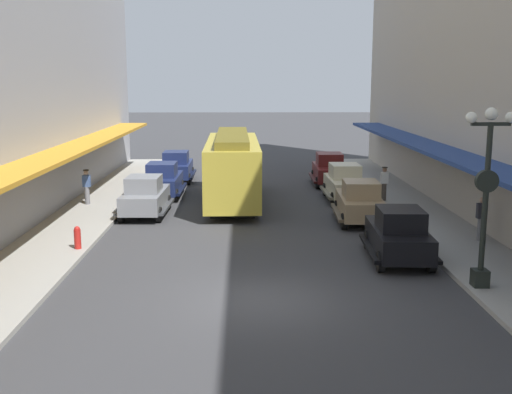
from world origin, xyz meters
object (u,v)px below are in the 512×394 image
at_px(pedestrian_3, 87,186).
at_px(parked_car_2, 145,195).
at_px(pedestrian_0, 384,183).
at_px(parked_car_6, 345,182).
at_px(parked_car_3, 330,169).
at_px(fire_hydrant, 77,237).
at_px(pedestrian_2, 481,218).
at_px(parked_car_5, 176,166).
at_px(lamp_post_with_clock, 486,190).
at_px(parked_car_0, 360,201).
at_px(parked_car_1, 163,179).
at_px(streetcar, 233,165).
at_px(parked_car_4, 399,233).

bearing_deg(pedestrian_3, parked_car_2, -32.62).
distance_m(pedestrian_0, pedestrian_3, 14.52).
distance_m(parked_car_6, pedestrian_3, 12.77).
bearing_deg(parked_car_2, parked_car_3, 40.86).
distance_m(parked_car_6, fire_hydrant, 14.53).
xyz_separation_m(fire_hydrant, pedestrian_2, (14.72, 0.86, 0.43)).
distance_m(parked_car_3, fire_hydrant, 17.90).
relative_size(parked_car_5, fire_hydrant, 5.21).
distance_m(parked_car_5, lamp_post_with_clock, 22.84).
relative_size(parked_car_0, parked_car_6, 1.01).
height_order(parked_car_3, parked_car_6, same).
bearing_deg(parked_car_2, parked_car_1, 87.19).
bearing_deg(parked_car_2, lamp_post_with_clock, -42.47).
height_order(parked_car_0, streetcar, streetcar).
bearing_deg(parked_car_4, lamp_post_with_clock, -62.81).
bearing_deg(fire_hydrant, parked_car_2, 76.43).
xyz_separation_m(parked_car_2, parked_car_5, (0.38, 9.62, 0.00)).
height_order(parked_car_4, parked_car_5, same).
relative_size(parked_car_0, lamp_post_with_clock, 0.84).
bearing_deg(lamp_post_with_clock, pedestrian_3, 139.43).
distance_m(parked_car_4, pedestrian_0, 10.00).
distance_m(parked_car_6, lamp_post_with_clock, 13.99).
bearing_deg(parked_car_1, parked_car_3, 21.77).
distance_m(lamp_post_with_clock, pedestrian_2, 5.88).
bearing_deg(fire_hydrant, pedestrian_2, 3.36).
bearing_deg(parked_car_5, streetcar, -62.69).
bearing_deg(pedestrian_2, parked_car_3, 106.00).
height_order(parked_car_1, pedestrian_0, parked_car_1).
xyz_separation_m(parked_car_6, streetcar, (-5.70, -0.57, 0.96)).
bearing_deg(parked_car_6, parked_car_1, 173.39).
bearing_deg(parked_car_6, parked_car_3, 91.79).
bearing_deg(parked_car_1, pedestrian_0, -9.25).
relative_size(pedestrian_2, pedestrian_3, 0.98).
xyz_separation_m(parked_car_3, parked_car_5, (-9.06, 1.46, 0.00)).
bearing_deg(lamp_post_with_clock, streetcar, 119.35).
bearing_deg(pedestrian_3, parked_car_4, -35.68).
bearing_deg(parked_car_2, parked_car_4, -36.62).
bearing_deg(pedestrian_3, parked_car_1, 36.89).
distance_m(parked_car_5, fire_hydrant, 15.77).
xyz_separation_m(parked_car_5, lamp_post_with_clock, (10.91, -19.96, 2.04)).
height_order(fire_hydrant, pedestrian_3, pedestrian_3).
relative_size(parked_car_0, parked_car_5, 1.01).
relative_size(parked_car_4, lamp_post_with_clock, 0.84).
distance_m(parked_car_2, lamp_post_with_clock, 15.45).
distance_m(streetcar, pedestrian_3, 7.10).
bearing_deg(parked_car_1, parked_car_4, -50.99).
bearing_deg(pedestrian_2, parked_car_1, 143.49).
bearing_deg(pedestrian_2, pedestrian_3, 156.38).
distance_m(parked_car_1, pedestrian_0, 11.32).
bearing_deg(pedestrian_0, parked_car_6, 157.89).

